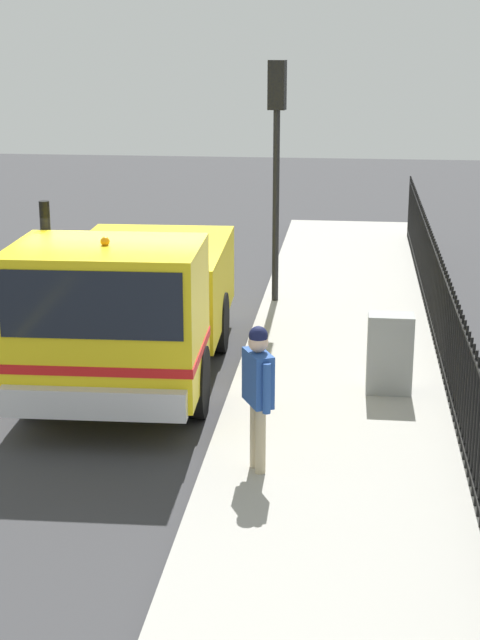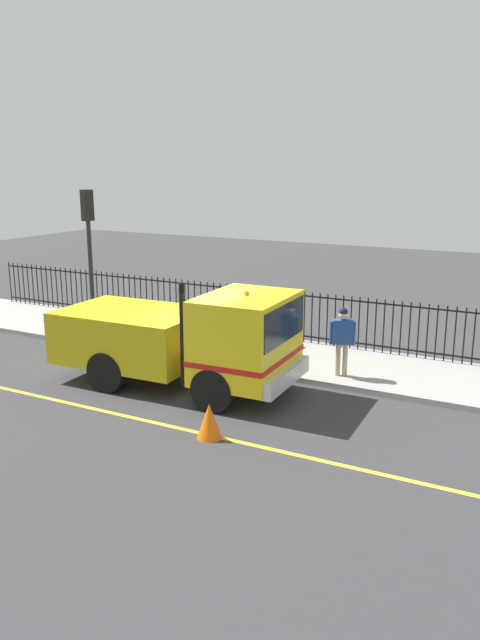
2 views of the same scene
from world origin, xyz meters
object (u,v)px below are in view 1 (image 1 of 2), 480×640
Objects in this scene: work_truck at (129,300)px; utility_cabinet at (390,353)px; traffic_light_near at (277,134)px; worker_standing at (258,383)px.

work_truck is 3.71m from utility_cabinet.
work_truck is at bearing 77.43° from traffic_light_near.
worker_standing is at bearing 124.02° from work_truck.
traffic_light_near is at bearing -113.08° from work_truck.
work_truck is 5.12m from traffic_light_near.
worker_standing is at bearing 101.69° from traffic_light_near.
utility_cabinet is at bearing 121.27° from traffic_light_near.
utility_cabinet is (1.95, -4.64, -2.50)m from traffic_light_near.
work_truck is 1.37× the size of traffic_light_near.
work_truck is 3.49× the size of worker_standing.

